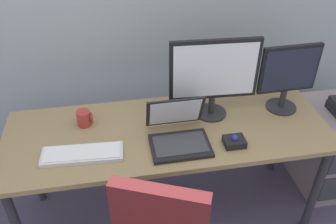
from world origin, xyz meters
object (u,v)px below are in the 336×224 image
Objects in this scene: keyboard at (82,154)px; monitor_side at (288,75)px; file_cabinet at (331,147)px; trackball_mouse at (234,141)px; coffee_mug at (84,118)px; monitor_main at (214,74)px; laptop at (178,133)px.

monitor_side is at bearing 10.68° from keyboard.
file_cabinet is 1.42× the size of keyboard.
trackball_mouse is 1.22× the size of coffee_mug.
monitor_main is 0.38m from trackball_mouse.
monitor_side is 1.17m from coffee_mug.
file_cabinet is at bearing 0.68° from monitor_main.
monitor_main is at bearing 17.68° from keyboard.
file_cabinet is 1.00m from trackball_mouse.
trackball_mouse is at bearing -16.56° from laptop.
monitor_side is at bearing 35.28° from trackball_mouse.
monitor_main is 0.82m from keyboard.
file_cabinet is 1.20× the size of monitor_main.
file_cabinet is 1.91× the size of laptop.
monitor_main is at bearing 99.20° from trackball_mouse.
monitor_main is 0.38m from laptop.
trackball_mouse is at bearing -160.62° from file_cabinet.
laptop is (-0.24, -0.20, -0.22)m from monitor_main.
keyboard is 0.50m from laptop.
trackball_mouse is 0.83m from coffee_mug.
monitor_main is 4.50× the size of trackball_mouse.
monitor_main is 1.19× the size of keyboard.
laptop reaches higher than trackball_mouse.
laptop is at bearing 163.44° from trackball_mouse.
laptop reaches higher than coffee_mug.
monitor_side is at bearing 15.74° from laptop.
monitor_side is 0.51m from trackball_mouse.
coffee_mug is at bearing 87.41° from keyboard.
file_cabinet is at bearing 19.38° from trackball_mouse.
keyboard is (-1.17, -0.22, -0.21)m from monitor_side.
file_cabinet is 0.79m from monitor_side.
monitor_main is 5.50× the size of coffee_mug.
keyboard is 0.26m from coffee_mug.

